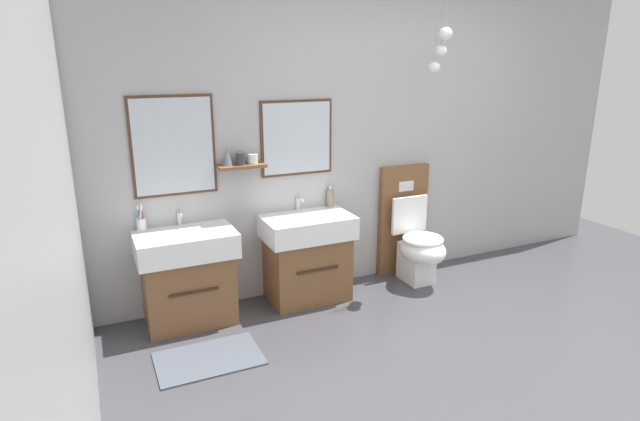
% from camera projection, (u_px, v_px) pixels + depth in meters
% --- Properties ---
extents(ground_plane, '(6.35, 5.14, 0.10)m').
position_uv_depth(ground_plane, '(535.00, 388.00, 3.21)').
color(ground_plane, '#3D3D42').
rests_on(ground_plane, ground).
extents(wall_back, '(5.15, 0.58, 2.51)m').
position_uv_depth(wall_back, '(380.00, 136.00, 4.50)').
color(wall_back, '#A8A8AA').
rests_on(wall_back, ground).
extents(wall_left, '(0.12, 3.94, 2.51)m').
position_uv_depth(wall_left, '(50.00, 251.00, 1.84)').
color(wall_left, '#A8A8AA').
rests_on(wall_left, ground).
extents(bath_mat, '(0.68, 0.44, 0.01)m').
position_uv_depth(bath_mat, '(209.00, 359.00, 3.42)').
color(bath_mat, '#474C56').
rests_on(bath_mat, ground).
extents(vanity_sink_left, '(0.71, 0.47, 0.71)m').
position_uv_depth(vanity_sink_left, '(188.00, 275.00, 3.83)').
color(vanity_sink_left, brown).
rests_on(vanity_sink_left, ground).
extents(tap_on_left_sink, '(0.03, 0.13, 0.11)m').
position_uv_depth(tap_on_left_sink, '(179.00, 216.00, 3.86)').
color(tap_on_left_sink, silver).
rests_on(tap_on_left_sink, vanity_sink_left).
extents(vanity_sink_right, '(0.71, 0.47, 0.71)m').
position_uv_depth(vanity_sink_right, '(307.00, 255.00, 4.21)').
color(vanity_sink_right, brown).
rests_on(vanity_sink_right, ground).
extents(tap_on_right_sink, '(0.03, 0.13, 0.11)m').
position_uv_depth(tap_on_right_sink, '(299.00, 202.00, 4.24)').
color(tap_on_right_sink, silver).
rests_on(tap_on_right_sink, vanity_sink_right).
extents(toilet, '(0.48, 0.62, 1.00)m').
position_uv_depth(toilet, '(412.00, 238.00, 4.61)').
color(toilet, brown).
rests_on(toilet, ground).
extents(toothbrush_cup, '(0.07, 0.07, 0.20)m').
position_uv_depth(toothbrush_cup, '(141.00, 223.00, 3.74)').
color(toothbrush_cup, silver).
rests_on(toothbrush_cup, vanity_sink_left).
extents(soap_dispenser, '(0.06, 0.06, 0.18)m').
position_uv_depth(soap_dispenser, '(330.00, 198.00, 4.35)').
color(soap_dispenser, gray).
rests_on(soap_dispenser, vanity_sink_right).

